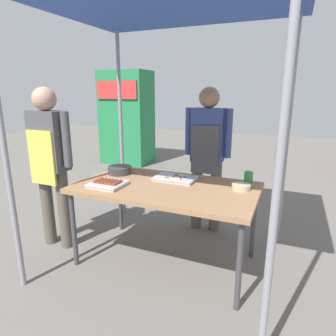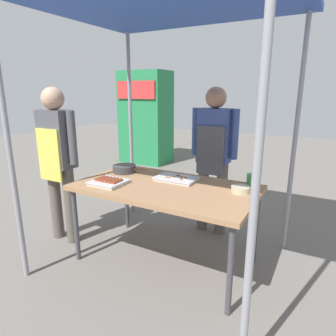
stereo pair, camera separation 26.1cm
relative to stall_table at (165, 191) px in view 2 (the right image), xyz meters
name	(u,v)px [view 2 (the right image)]	position (x,y,z in m)	size (l,w,h in m)	color
ground_plane	(165,260)	(0.00, 0.00, -0.70)	(18.00, 18.00, 0.00)	#66605B
stall_table	(165,191)	(0.00, 0.00, 0.00)	(1.60, 0.90, 0.75)	#9E724C
stall_canopy	(165,9)	(0.00, 0.00, 1.48)	(2.10, 1.80, 2.28)	gray
tray_grilled_sausages	(109,182)	(-0.47, -0.21, 0.08)	(0.30, 0.27, 0.06)	silver
tray_meat_skewers	(176,179)	(0.02, 0.18, 0.07)	(0.39, 0.24, 0.04)	silver
cooking_wok	(125,168)	(-0.59, 0.18, 0.09)	(0.40, 0.24, 0.07)	#38383A
condiment_bowl	(241,189)	(0.64, 0.15, 0.08)	(0.16, 0.16, 0.05)	#BFB28C
drink_cup_near_edge	(251,179)	(0.66, 0.40, 0.10)	(0.08, 0.08, 0.10)	#3F994C
vendor_woman	(214,149)	(0.15, 0.80, 0.26)	(0.52, 0.23, 1.61)	#595147
customer_nearby	(58,154)	(-1.16, -0.17, 0.25)	(0.52, 0.23, 1.61)	#595147
neighbor_stall_left	(146,118)	(-2.38, 3.32, 0.30)	(1.04, 0.73, 1.99)	#237F47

